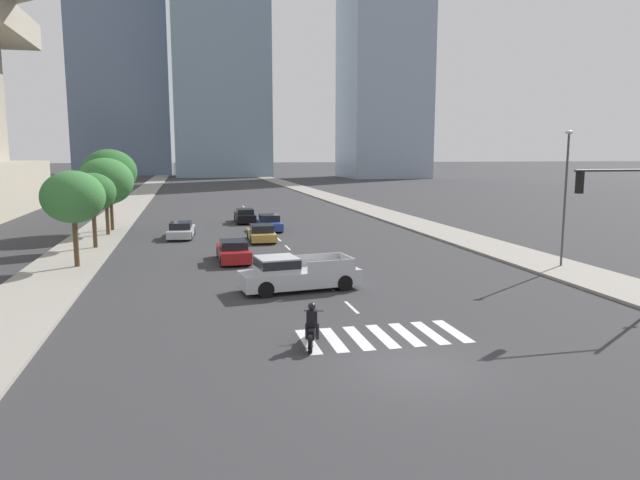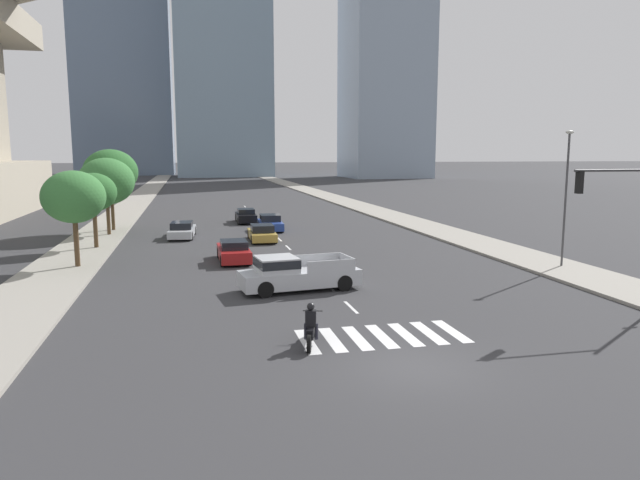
# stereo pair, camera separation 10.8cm
# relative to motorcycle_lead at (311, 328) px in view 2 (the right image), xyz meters

# --- Properties ---
(ground_plane) EXTENTS (800.00, 800.00, 0.00)m
(ground_plane) POSITION_rel_motorcycle_lead_xyz_m (2.64, -2.72, -0.58)
(ground_plane) COLOR #333335
(sidewalk_east) EXTENTS (4.00, 260.00, 0.15)m
(sidewalk_east) POSITION_rel_motorcycle_lead_xyz_m (16.24, 27.28, -0.51)
(sidewalk_east) COLOR gray
(sidewalk_east) RESTS_ON ground
(sidewalk_west) EXTENTS (4.00, 260.00, 0.15)m
(sidewalk_west) POSITION_rel_motorcycle_lead_xyz_m (-10.96, 27.28, -0.51)
(sidewalk_west) COLOR gray
(sidewalk_west) RESTS_ON ground
(crosswalk_near) EXTENTS (5.85, 2.74, 0.01)m
(crosswalk_near) POSITION_rel_motorcycle_lead_xyz_m (2.64, 0.36, -0.58)
(crosswalk_near) COLOR silver
(crosswalk_near) RESTS_ON ground
(lane_divider_center) EXTENTS (0.14, 50.00, 0.01)m
(lane_divider_center) POSITION_rel_motorcycle_lead_xyz_m (2.64, 28.36, -0.58)
(lane_divider_center) COLOR silver
(lane_divider_center) RESTS_ON ground
(motorcycle_lead) EXTENTS (0.93, 2.19, 1.49)m
(motorcycle_lead) POSITION_rel_motorcycle_lead_xyz_m (0.00, 0.00, 0.00)
(motorcycle_lead) COLOR black
(motorcycle_lead) RESTS_ON ground
(pickup_truck) EXTENTS (5.86, 2.69, 1.67)m
(pickup_truck) POSITION_rel_motorcycle_lead_xyz_m (0.82, 7.88, 0.23)
(pickup_truck) COLOR #B7BABF
(pickup_truck) RESTS_ON ground
(sedan_black_0) EXTENTS (1.77, 4.32, 1.32)m
(sedan_black_0) POSITION_rel_motorcycle_lead_xyz_m (1.18, 35.65, 0.03)
(sedan_black_0) COLOR black
(sedan_black_0) RESTS_ON ground
(sedan_silver_1) EXTENTS (2.16, 4.86, 1.23)m
(sedan_silver_1) POSITION_rel_motorcycle_lead_xyz_m (-4.54, 26.98, -0.01)
(sedan_silver_1) COLOR #B7BABF
(sedan_silver_1) RESTS_ON ground
(sedan_red_2) EXTENTS (1.85, 4.35, 1.30)m
(sedan_red_2) POSITION_rel_motorcycle_lead_xyz_m (-1.40, 16.04, 0.02)
(sedan_red_2) COLOR maroon
(sedan_red_2) RESTS_ON ground
(sedan_blue_3) EXTENTS (2.03, 4.48, 1.32)m
(sedan_blue_3) POSITION_rel_motorcycle_lead_xyz_m (2.69, 29.72, 0.02)
(sedan_blue_3) COLOR navy
(sedan_blue_3) RESTS_ON ground
(sedan_gold_4) EXTENTS (1.94, 4.43, 1.23)m
(sedan_gold_4) POSITION_rel_motorcycle_lead_xyz_m (1.26, 23.87, -0.01)
(sedan_gold_4) COLOR #B28E38
(sedan_gold_4) RESTS_ON ground
(traffic_signal_near) EXTENTS (4.73, 0.28, 6.02)m
(traffic_signal_near) POSITION_rel_motorcycle_lead_xyz_m (13.71, 1.55, 3.70)
(traffic_signal_near) COLOR #333335
(traffic_signal_near) RESTS_ON sidewalk_east
(street_lamp_east) EXTENTS (0.50, 0.24, 7.54)m
(street_lamp_east) POSITION_rel_motorcycle_lead_xyz_m (16.54, 9.84, 3.94)
(street_lamp_east) COLOR #3F3F42
(street_lamp_east) RESTS_ON sidewalk_east
(street_tree_nearest) EXTENTS (3.43, 3.43, 5.37)m
(street_tree_nearest) POSITION_rel_motorcycle_lead_xyz_m (-10.16, 15.69, 3.46)
(street_tree_nearest) COLOR #4C3823
(street_tree_nearest) RESTS_ON sidewalk_west
(street_tree_second) EXTENTS (3.03, 3.03, 5.01)m
(street_tree_second) POSITION_rel_motorcycle_lead_xyz_m (-10.16, 22.49, 3.27)
(street_tree_second) COLOR #4C3823
(street_tree_second) RESTS_ON sidewalk_west
(street_tree_third) EXTENTS (4.26, 4.26, 5.95)m
(street_tree_third) POSITION_rel_motorcycle_lead_xyz_m (-10.16, 28.96, 3.70)
(street_tree_third) COLOR #4C3823
(street_tree_third) RESTS_ON sidewalk_west
(street_tree_fourth) EXTENTS (4.36, 4.36, 6.63)m
(street_tree_fourth) POSITION_rel_motorcycle_lead_xyz_m (-10.16, 31.74, 4.33)
(street_tree_fourth) COLOR #4C3823
(street_tree_fourth) RESTS_ON sidewalk_west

